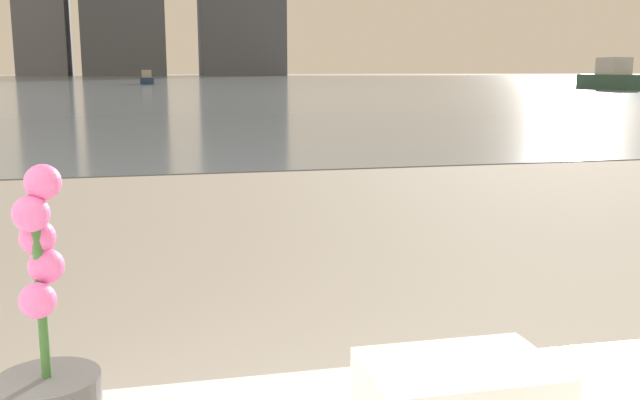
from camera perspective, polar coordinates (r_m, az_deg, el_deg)
potted_orchid at (r=0.99m, az=-21.01°, el=-12.68°), size 0.13×0.13×0.36m
towel_stack at (r=1.03m, az=11.03°, el=-14.72°), size 0.26×0.17×0.08m
harbor_water at (r=61.95m, az=-12.66°, el=9.23°), size 180.00×110.00×0.01m
harbor_boat_0 at (r=39.59m, az=22.39°, el=9.01°), size 1.49×4.26×1.59m
harbor_boat_5 at (r=50.75m, az=-13.69°, el=9.38°), size 0.94×2.60×0.97m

